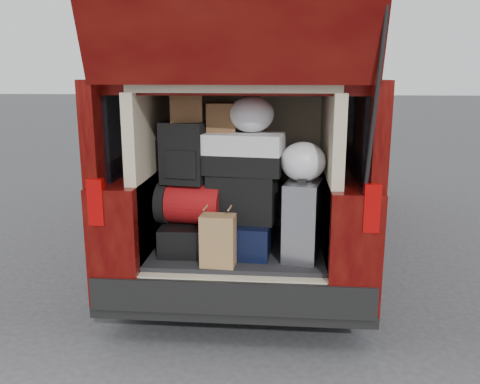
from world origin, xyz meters
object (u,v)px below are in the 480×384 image
object	(u,v)px
silver_roller	(302,220)
twotone_duffel	(238,153)
navy_hardshell	(242,235)
red_duffel	(191,203)
kraft_bag	(218,241)
black_soft_case	(243,197)
backpack	(183,153)
black_hardshell	(189,235)

from	to	relation	value
silver_roller	twotone_duffel	distance (m)	0.65
navy_hardshell	red_duffel	bearing A→B (deg)	-171.41
kraft_bag	black_soft_case	xyz separation A→B (m)	(0.14, 0.32, 0.23)
silver_roller	navy_hardshell	bearing A→B (deg)	176.51
backpack	silver_roller	bearing A→B (deg)	3.32
navy_hardshell	black_soft_case	distance (m)	0.29
red_duffel	navy_hardshell	bearing A→B (deg)	10.94
kraft_bag	backpack	bearing A→B (deg)	137.60
backpack	twotone_duffel	xyz separation A→B (m)	(0.38, 0.05, -0.00)
navy_hardshell	kraft_bag	xyz separation A→B (m)	(-0.13, -0.33, 0.06)
black_soft_case	black_hardshell	bearing A→B (deg)	-171.49
navy_hardshell	kraft_bag	bearing A→B (deg)	-107.70
red_duffel	black_soft_case	world-z (taller)	black_soft_case
navy_hardshell	kraft_bag	size ratio (longest dim) A/B	1.49
black_soft_case	silver_roller	bearing A→B (deg)	-5.28
navy_hardshell	twotone_duffel	world-z (taller)	twotone_duffel
silver_roller	backpack	xyz separation A→B (m)	(-0.85, 0.08, 0.45)
navy_hardshell	black_soft_case	size ratio (longest dim) A/B	1.11
navy_hardshell	black_soft_case	world-z (taller)	black_soft_case
kraft_bag	black_hardshell	bearing A→B (deg)	132.50
silver_roller	black_soft_case	distance (m)	0.46
red_duffel	kraft_bag	bearing A→B (deg)	-45.03
silver_roller	backpack	size ratio (longest dim) A/B	1.26
red_duffel	backpack	distance (m)	0.37
red_duffel	black_soft_case	size ratio (longest dim) A/B	0.95
silver_roller	kraft_bag	world-z (taller)	silver_roller
navy_hardshell	black_hardshell	bearing A→B (deg)	-174.71
black_hardshell	kraft_bag	bearing A→B (deg)	-53.27
silver_roller	kraft_bag	size ratio (longest dim) A/B	1.54
backpack	red_duffel	bearing A→B (deg)	20.65
navy_hardshell	backpack	distance (m)	0.73
silver_roller	kraft_bag	bearing A→B (deg)	-148.04
silver_roller	kraft_bag	xyz separation A→B (m)	(-0.57, -0.22, -0.10)
backpack	navy_hardshell	bearing A→B (deg)	13.33
twotone_duffel	navy_hardshell	bearing A→B (deg)	-13.45
black_hardshell	backpack	distance (m)	0.62
kraft_bag	black_soft_case	distance (m)	0.42
black_soft_case	twotone_duffel	world-z (taller)	twotone_duffel
navy_hardshell	black_soft_case	xyz separation A→B (m)	(0.00, -0.01, 0.29)
kraft_bag	red_duffel	bearing A→B (deg)	131.82
black_hardshell	backpack	xyz separation A→B (m)	(-0.02, -0.03, 0.61)
red_duffel	black_soft_case	distance (m)	0.38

